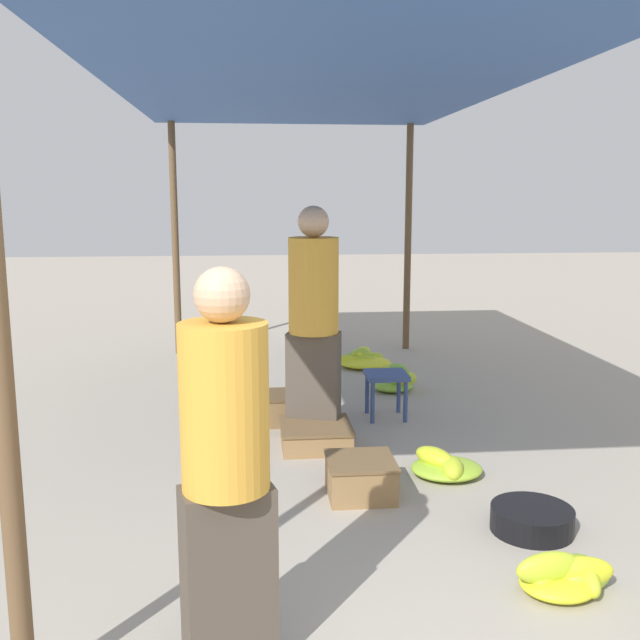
% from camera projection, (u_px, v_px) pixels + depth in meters
% --- Properties ---
extents(canopy_post_back_left, '(0.08, 0.08, 2.64)m').
position_uv_depth(canopy_post_back_left, '(175.00, 240.00, 8.14)').
color(canopy_post_back_left, brown).
rests_on(canopy_post_back_left, ground).
extents(canopy_post_back_right, '(0.08, 0.08, 2.64)m').
position_uv_depth(canopy_post_back_right, '(408.00, 239.00, 8.40)').
color(canopy_post_back_right, brown).
rests_on(canopy_post_back_right, ground).
extents(canopy_tarp, '(3.11, 6.24, 0.04)m').
position_uv_depth(canopy_tarp, '(317.00, 79.00, 5.18)').
color(canopy_tarp, '#33569E').
rests_on(canopy_tarp, canopy_post_front_left).
extents(vendor_foreground, '(0.41, 0.41, 1.58)m').
position_uv_depth(vendor_foreground, '(226.00, 466.00, 2.69)').
color(vendor_foreground, '#4C4238').
rests_on(vendor_foreground, ground).
extents(stool, '(0.34, 0.34, 0.38)m').
position_uv_depth(stool, '(386.00, 381.00, 5.89)').
color(stool, '#384C84').
rests_on(stool, ground).
extents(basin_black, '(0.45, 0.45, 0.14)m').
position_uv_depth(basin_black, '(532.00, 519.00, 3.92)').
color(basin_black, black).
rests_on(basin_black, ground).
extents(banana_pile_left_0, '(0.44, 0.40, 0.23)m').
position_uv_depth(banana_pile_left_0, '(235.00, 386.00, 6.62)').
color(banana_pile_left_0, '#92BF32').
rests_on(banana_pile_left_0, ground).
extents(banana_pile_left_1, '(0.52, 0.52, 0.22)m').
position_uv_depth(banana_pile_left_1, '(203.00, 368.00, 7.31)').
color(banana_pile_left_1, '#78B437').
rests_on(banana_pile_left_1, ground).
extents(banana_pile_right_0, '(0.52, 0.39, 0.22)m').
position_uv_depth(banana_pile_right_0, '(567.00, 575.00, 3.32)').
color(banana_pile_right_0, '#B6CD2C').
rests_on(banana_pile_right_0, ground).
extents(banana_pile_right_1, '(0.46, 0.40, 0.27)m').
position_uv_depth(banana_pile_right_1, '(398.00, 380.00, 6.73)').
color(banana_pile_right_1, '#B5CD2C').
rests_on(banana_pile_right_1, ground).
extents(banana_pile_right_2, '(0.61, 0.56, 0.20)m').
position_uv_depth(banana_pile_right_2, '(363.00, 359.00, 7.72)').
color(banana_pile_right_2, '#B9CE2B').
rests_on(banana_pile_right_2, ground).
extents(banana_pile_right_3, '(0.47, 0.45, 0.18)m').
position_uv_depth(banana_pile_right_3, '(445.00, 466.00, 4.69)').
color(banana_pile_right_3, '#80B735').
rests_on(banana_pile_right_3, ground).
extents(crate_near, '(0.42, 0.42, 0.24)m').
position_uv_depth(crate_near, '(361.00, 477.00, 4.38)').
color(crate_near, olive).
rests_on(crate_near, ground).
extents(crate_mid, '(0.39, 0.39, 0.24)m').
position_uv_depth(crate_mid, '(284.00, 408.00, 5.81)').
color(crate_mid, brown).
rests_on(crate_mid, ground).
extents(crate_far, '(0.52, 0.52, 0.17)m').
position_uv_depth(crate_far, '(316.00, 435.00, 5.24)').
color(crate_far, olive).
rests_on(crate_far, ground).
extents(shopper_walking_mid, '(0.46, 0.46, 1.76)m').
position_uv_depth(shopper_walking_mid, '(314.00, 320.00, 5.31)').
color(shopper_walking_mid, '#4C4238').
rests_on(shopper_walking_mid, ground).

